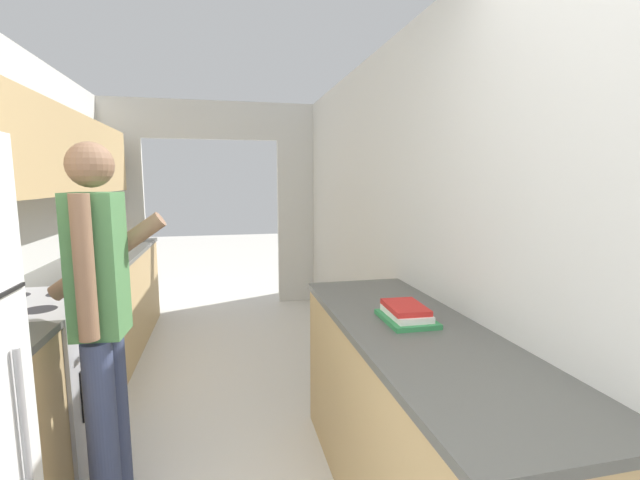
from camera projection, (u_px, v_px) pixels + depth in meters
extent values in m
cube|color=tan|center=(43.00, 151.00, 2.94)|extent=(0.32, 3.56, 0.62)
cube|color=silver|center=(421.00, 233.00, 2.56)|extent=(0.06, 7.24, 2.50)
cube|color=silver|center=(116.00, 226.00, 5.02)|extent=(0.65, 0.06, 2.05)
cube|color=silver|center=(303.00, 222.00, 5.51)|extent=(0.65, 0.06, 2.05)
cube|color=silver|center=(210.00, 120.00, 5.09)|extent=(2.88, 0.06, 0.45)
cube|color=tan|center=(104.00, 308.00, 3.79)|extent=(0.60, 2.25, 0.88)
cube|color=#565651|center=(101.00, 257.00, 3.74)|extent=(0.62, 2.26, 0.03)
cube|color=tan|center=(415.00, 428.00, 1.95)|extent=(0.60, 1.84, 0.88)
cube|color=#565651|center=(418.00, 332.00, 1.89)|extent=(0.62, 1.87, 0.03)
cylinder|color=#99999E|center=(27.00, 452.00, 1.34)|extent=(0.02, 0.02, 0.68)
cube|color=#B7B7BC|center=(34.00, 383.00, 2.36)|extent=(0.62, 0.73, 0.91)
cube|color=black|center=(96.00, 377.00, 2.42)|extent=(0.01, 0.49, 0.27)
cylinder|color=#B7B7BC|center=(96.00, 338.00, 2.40)|extent=(0.02, 0.58, 0.02)
cylinder|color=#232328|center=(39.00, 310.00, 2.17)|extent=(0.16, 0.16, 0.01)
cylinder|color=#232328|center=(62.00, 294.00, 2.47)|extent=(0.16, 0.16, 0.01)
cylinder|color=#232328|center=(14.00, 297.00, 2.42)|extent=(0.16, 0.16, 0.01)
cylinder|color=#384266|center=(103.00, 433.00, 1.93)|extent=(0.14, 0.14, 0.86)
cylinder|color=#384266|center=(115.00, 413.00, 2.09)|extent=(0.14, 0.14, 0.86)
cube|color=#4C844C|center=(97.00, 265.00, 1.90)|extent=(0.22, 0.22, 0.65)
cylinder|color=#8C664C|center=(84.00, 268.00, 1.76)|extent=(0.09, 0.09, 0.61)
cylinder|color=#8C664C|center=(108.00, 256.00, 2.04)|extent=(0.55, 0.12, 0.42)
sphere|color=#8C664C|center=(90.00, 165.00, 1.84)|extent=(0.20, 0.20, 0.20)
cube|color=#33894C|center=(407.00, 319.00, 1.99)|extent=(0.22, 0.29, 0.02)
cube|color=white|center=(406.00, 313.00, 1.99)|extent=(0.17, 0.26, 0.03)
cube|color=red|center=(405.00, 307.00, 1.99)|extent=(0.18, 0.25, 0.02)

